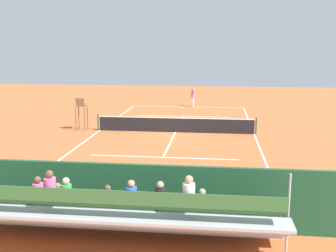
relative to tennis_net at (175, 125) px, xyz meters
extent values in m
plane|color=#BC6033|center=(0.00, 0.00, -0.50)|extent=(60.00, 60.00, 0.00)
cube|color=white|center=(0.00, -11.00, -0.50)|extent=(10.00, 0.10, 0.01)
cube|color=white|center=(0.00, 11.00, -0.50)|extent=(10.00, 0.10, 0.01)
cube|color=white|center=(-5.00, 0.00, -0.50)|extent=(0.10, 22.00, 0.01)
cube|color=white|center=(5.00, 0.00, -0.50)|extent=(0.10, 22.00, 0.01)
cube|color=white|center=(0.00, -6.05, -0.50)|extent=(7.50, 0.10, 0.01)
cube|color=white|center=(0.00, 6.05, -0.50)|extent=(7.50, 0.10, 0.01)
cube|color=white|center=(0.00, 0.00, -0.50)|extent=(0.10, 12.10, 0.01)
cube|color=white|center=(0.00, -11.00, -0.50)|extent=(0.10, 0.30, 0.01)
cube|color=black|center=(0.00, 0.00, -0.05)|extent=(10.00, 0.02, 0.91)
cube|color=white|center=(0.00, 0.00, 0.44)|extent=(10.00, 0.04, 0.06)
cylinder|color=#2D5133|center=(-5.10, 0.00, 0.03)|extent=(0.10, 0.10, 1.07)
cylinder|color=#2D5133|center=(5.10, 0.00, 0.03)|extent=(0.10, 0.10, 1.07)
cube|color=#1E4C2D|center=(0.00, 14.00, 0.50)|extent=(18.00, 0.16, 2.00)
cube|color=#B2B2B7|center=(0.00, 14.35, -0.28)|extent=(9.00, 0.10, 0.45)
cube|color=#B2B2B7|center=(0.00, 14.70, -0.09)|extent=(9.00, 0.80, 0.08)
cube|color=#B2B2B7|center=(0.00, 14.32, -0.28)|extent=(9.00, 0.04, 0.45)
cube|color=#386B38|center=(0.00, 14.80, 0.33)|extent=(8.60, 0.36, 0.04)
cube|color=#386B38|center=(0.00, 14.98, 0.53)|extent=(8.60, 0.03, 0.36)
cube|color=#B2B2B7|center=(0.00, 15.50, 0.36)|extent=(9.00, 0.80, 0.08)
cube|color=#B2B2B7|center=(0.00, 15.12, 0.17)|extent=(9.00, 0.04, 0.45)
cube|color=#386B38|center=(0.00, 15.60, 0.78)|extent=(8.60, 0.36, 0.04)
cube|color=#386B38|center=(0.00, 15.78, 0.98)|extent=(8.60, 0.03, 0.36)
cube|color=#B2B2B7|center=(0.00, 16.30, 0.81)|extent=(9.00, 0.80, 0.08)
cube|color=#B2B2B7|center=(0.00, 15.92, 0.62)|extent=(9.00, 0.04, 0.45)
cube|color=#386B38|center=(0.00, 16.40, 1.23)|extent=(8.60, 0.36, 0.04)
cube|color=#386B38|center=(0.00, 16.58, 1.43)|extent=(8.60, 0.03, 0.36)
cylinder|color=#B2B2B7|center=(-4.50, 15.50, 0.67)|extent=(0.06, 0.06, 2.35)
cube|color=#2D2D33|center=(2.20, 15.43, 0.82)|extent=(0.32, 0.40, 0.12)
cylinder|color=pink|center=(2.20, 15.55, 1.10)|extent=(0.30, 0.30, 0.45)
sphere|color=brown|center=(2.20, 15.55, 1.43)|extent=(0.20, 0.20, 0.20)
cube|color=#2D2D33|center=(-1.18, 15.43, 0.82)|extent=(0.32, 0.40, 0.12)
cylinder|color=black|center=(-1.18, 15.55, 1.10)|extent=(0.30, 0.30, 0.45)
sphere|color=tan|center=(-1.18, 15.55, 1.43)|extent=(0.20, 0.20, 0.20)
cube|color=#2D2D33|center=(-2.26, 14.63, 0.37)|extent=(0.32, 0.40, 0.12)
cylinder|color=green|center=(-2.26, 14.75, 0.65)|extent=(0.30, 0.30, 0.45)
sphere|color=tan|center=(-2.26, 14.75, 0.98)|extent=(0.20, 0.20, 0.20)
cube|color=#2D2D33|center=(-1.99, 16.23, 1.27)|extent=(0.32, 0.40, 0.12)
cylinder|color=white|center=(-1.99, 16.35, 1.55)|extent=(0.30, 0.30, 0.45)
sphere|color=tan|center=(-1.99, 16.35, 1.88)|extent=(0.20, 0.20, 0.20)
cube|color=#2D2D33|center=(-0.40, 15.43, 0.82)|extent=(0.32, 0.40, 0.12)
cylinder|color=blue|center=(-0.40, 15.55, 1.10)|extent=(0.30, 0.30, 0.45)
sphere|color=tan|center=(-0.40, 15.55, 1.43)|extent=(0.20, 0.20, 0.20)
cube|color=#2D2D33|center=(0.47, 14.63, 0.37)|extent=(0.32, 0.40, 0.12)
cylinder|color=yellow|center=(0.47, 14.75, 0.65)|extent=(0.30, 0.30, 0.45)
sphere|color=brown|center=(0.47, 14.75, 0.98)|extent=(0.20, 0.20, 0.20)
cube|color=#2D2D33|center=(1.97, 14.63, 0.37)|extent=(0.32, 0.40, 0.12)
cylinder|color=yellow|center=(1.97, 14.75, 0.65)|extent=(0.30, 0.30, 0.45)
sphere|color=#8C6647|center=(1.97, 14.75, 0.98)|extent=(0.20, 0.20, 0.20)
cube|color=#2D2D33|center=(1.50, 16.23, 1.27)|extent=(0.32, 0.40, 0.12)
cylinder|color=pink|center=(1.50, 16.35, 1.55)|extent=(0.30, 0.30, 0.45)
sphere|color=brown|center=(1.50, 16.35, 1.88)|extent=(0.20, 0.20, 0.20)
cube|color=#2D2D33|center=(1.40, 15.43, 0.82)|extent=(0.32, 0.40, 0.12)
cylinder|color=green|center=(1.40, 15.55, 1.10)|extent=(0.30, 0.30, 0.45)
sphere|color=beige|center=(1.40, 15.55, 1.43)|extent=(0.20, 0.20, 0.20)
cylinder|color=brown|center=(5.90, -0.28, 0.30)|extent=(0.07, 0.07, 1.60)
cylinder|color=brown|center=(6.50, -0.28, 0.30)|extent=(0.07, 0.07, 1.60)
cylinder|color=brown|center=(5.90, 0.32, 0.30)|extent=(0.07, 0.07, 1.60)
cylinder|color=brown|center=(6.50, 0.32, 0.30)|extent=(0.07, 0.07, 1.60)
cube|color=brown|center=(6.20, 0.02, 1.13)|extent=(0.56, 0.56, 0.06)
cube|color=brown|center=(6.20, 0.26, 1.40)|extent=(0.56, 0.06, 0.48)
cube|color=brown|center=(5.94, 0.02, 1.28)|extent=(0.04, 0.48, 0.04)
cube|color=brown|center=(6.46, 0.02, 1.28)|extent=(0.04, 0.48, 0.04)
cube|color=#234C2D|center=(-3.30, 13.20, -0.05)|extent=(1.80, 0.40, 0.05)
cylinder|color=#234C2D|center=(-4.05, 13.20, -0.28)|extent=(0.06, 0.06, 0.45)
cylinder|color=#234C2D|center=(-2.55, 13.20, -0.28)|extent=(0.06, 0.06, 0.45)
cube|color=#234C2D|center=(-3.30, 13.38, 0.25)|extent=(1.80, 0.04, 0.36)
cube|color=black|center=(-1.64, 13.40, -0.32)|extent=(0.90, 0.36, 0.36)
cylinder|color=white|center=(-0.47, -11.09, -0.08)|extent=(0.14, 0.14, 0.85)
cylinder|color=white|center=(-0.49, -10.88, -0.08)|extent=(0.14, 0.14, 0.85)
cylinder|color=pink|center=(-0.48, -10.99, 0.65)|extent=(0.39, 0.39, 0.60)
sphere|color=tan|center=(-0.48, -10.99, 1.06)|extent=(0.22, 0.22, 0.22)
cylinder|color=tan|center=(-0.50, -10.77, 1.15)|extent=(0.25, 0.11, 0.55)
cylinder|color=tan|center=(-0.47, -11.20, 0.68)|extent=(0.10, 0.10, 0.50)
cylinder|color=black|center=(0.33, -10.61, -0.49)|extent=(0.11, 0.28, 0.03)
torus|color=#D8CC4C|center=(0.41, -10.35, -0.49)|extent=(0.38, 0.38, 0.02)
cylinder|color=white|center=(0.41, -10.35, -0.49)|extent=(0.25, 0.25, 0.00)
sphere|color=#CCDB33|center=(-2.81, -9.96, -0.47)|extent=(0.07, 0.07, 0.07)
camera|label=1|loc=(-2.60, 25.72, 5.05)|focal=43.87mm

